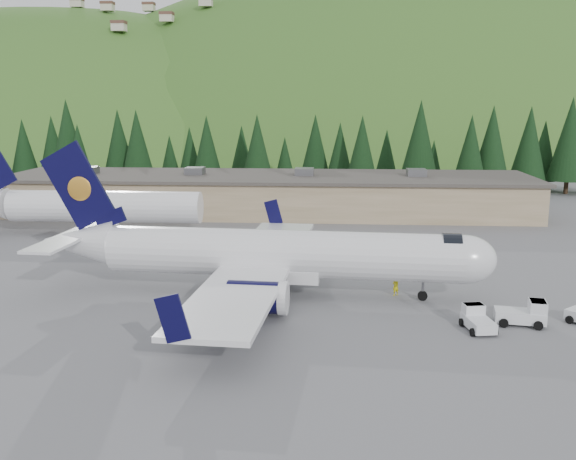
% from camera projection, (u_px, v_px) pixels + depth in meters
% --- Properties ---
extents(ground, '(600.00, 600.00, 0.00)m').
position_uv_depth(ground, '(283.00, 295.00, 50.54)').
color(ground, slate).
extents(airliner, '(36.01, 33.78, 11.95)m').
position_uv_depth(airliner, '(269.00, 255.00, 50.06)').
color(airliner, white).
rests_on(airliner, ground).
extents(second_airliner, '(27.50, 11.00, 10.05)m').
position_uv_depth(second_airliner, '(80.00, 205.00, 73.09)').
color(second_airliner, white).
rests_on(second_airliner, ground).
extents(baggage_tug_a, '(3.52, 2.42, 1.76)m').
position_uv_depth(baggage_tug_a, '(525.00, 314.00, 43.58)').
color(baggage_tug_a, silver).
rests_on(baggage_tug_a, ground).
extents(baggage_tug_c, '(2.16, 3.11, 1.55)m').
position_uv_depth(baggage_tug_c, '(477.00, 319.00, 42.74)').
color(baggage_tug_c, silver).
rests_on(baggage_tug_c, ground).
extents(terminal_building, '(71.00, 17.00, 6.10)m').
position_uv_depth(terminal_building, '(268.00, 193.00, 87.53)').
color(terminal_building, '#8E7B57').
rests_on(terminal_building, ground).
extents(ramp_worker, '(0.69, 0.64, 1.59)m').
position_uv_depth(ramp_worker, '(396.00, 286.00, 50.19)').
color(ramp_worker, yellow).
rests_on(ramp_worker, ground).
extents(tree_line, '(112.60, 16.68, 14.51)m').
position_uv_depth(tree_line, '(298.00, 146.00, 107.76)').
color(tree_line, black).
rests_on(tree_line, ground).
extents(hills, '(614.00, 330.00, 300.00)m').
position_uv_depth(hills, '(449.00, 341.00, 266.09)').
color(hills, '#2F611E').
rests_on(hills, ground).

